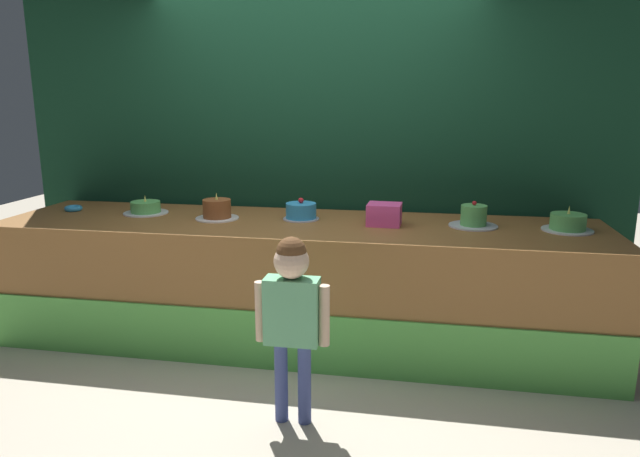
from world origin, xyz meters
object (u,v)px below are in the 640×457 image
object	(u,v)px
child_figure	(292,305)
donut	(73,208)
cake_left	(217,210)
cake_far_left	(146,208)
cake_far_right	(568,223)
cake_right	(474,217)
pink_box	(384,214)
cake_center	(301,211)

from	to	relation	value
child_figure	donut	world-z (taller)	child_figure
donut	cake_left	xyz separation A→B (m)	(1.21, -0.08, 0.05)
cake_far_left	cake_far_right	xyz separation A→B (m)	(3.01, -0.03, 0.01)
cake_left	cake_right	bearing A→B (deg)	2.46
child_figure	cake_far_left	xyz separation A→B (m)	(-1.41, 1.19, 0.25)
cake_far_left	cake_right	xyz separation A→B (m)	(2.41, -0.01, 0.02)
cake_far_left	donut	bearing A→B (deg)	-179.49
pink_box	cake_far_right	xyz separation A→B (m)	(1.21, 0.04, -0.02)
pink_box	cake_center	size ratio (longest dim) A/B	0.88
pink_box	donut	size ratio (longest dim) A/B	1.72
cake_center	cake_right	size ratio (longest dim) A/B	0.79
donut	cake_far_right	world-z (taller)	cake_far_right
pink_box	cake_center	xyz separation A→B (m)	(-0.60, 0.08, -0.02)
child_figure	pink_box	world-z (taller)	child_figure
cake_center	cake_far_right	xyz separation A→B (m)	(1.81, -0.03, -0.01)
child_figure	cake_far_left	world-z (taller)	child_figure
pink_box	cake_right	size ratio (longest dim) A/B	0.69
cake_right	cake_far_right	xyz separation A→B (m)	(0.60, -0.02, -0.01)
donut	cake_far_left	xyz separation A→B (m)	(0.60, 0.01, 0.02)
child_figure	cake_center	world-z (taller)	child_figure
child_figure	cake_left	distance (m)	1.39
cake_center	cake_far_left	bearing A→B (deg)	-179.91
cake_far_left	cake_right	bearing A→B (deg)	-0.27
pink_box	cake_left	world-z (taller)	cake_left
cake_far_right	donut	bearing A→B (deg)	179.56
cake_far_left	cake_far_right	distance (m)	3.01
child_figure	cake_right	bearing A→B (deg)	49.73
donut	cake_right	world-z (taller)	cake_right
cake_left	cake_far_right	distance (m)	2.41
cake_center	cake_far_right	size ratio (longest dim) A/B	0.80
donut	cake_far_right	distance (m)	3.62
cake_left	cake_center	xyz separation A→B (m)	(0.60, 0.09, -0.01)
cake_center	child_figure	bearing A→B (deg)	-80.12
pink_box	cake_far_right	size ratio (longest dim) A/B	0.70
child_figure	cake_far_right	world-z (taller)	cake_far_right
child_figure	cake_right	size ratio (longest dim) A/B	3.16
pink_box	cake_left	distance (m)	1.21
cake_far_left	cake_left	distance (m)	0.61
cake_left	cake_far_right	xyz separation A→B (m)	(2.41, 0.06, -0.01)
cake_center	cake_right	distance (m)	1.21
cake_left	cake_far_right	bearing A→B (deg)	1.33
donut	cake_left	bearing A→B (deg)	-3.97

